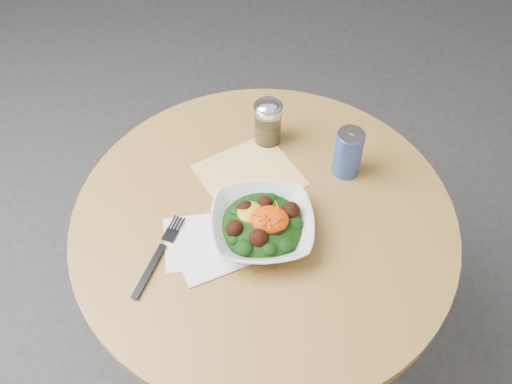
{
  "coord_description": "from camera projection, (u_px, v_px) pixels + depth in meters",
  "views": [
    {
      "loc": [
        0.01,
        -0.79,
        1.82
      ],
      "look_at": [
        -0.02,
        0.03,
        0.81
      ],
      "focal_mm": 40.0,
      "sensor_mm": 36.0,
      "label": 1
    }
  ],
  "objects": [
    {
      "name": "table",
      "position": [
        263.0,
        262.0,
        1.48
      ],
      "size": [
        0.9,
        0.9,
        0.75
      ],
      "color": "black",
      "rests_on": "ground"
    },
    {
      "name": "spice_shaker",
      "position": [
        268.0,
        122.0,
        1.43
      ],
      "size": [
        0.07,
        0.07,
        0.13
      ],
      "color": "silver",
      "rests_on": "table"
    },
    {
      "name": "paper_napkins",
      "position": [
        203.0,
        245.0,
        1.27
      ],
      "size": [
        0.21,
        0.21,
        0.0
      ],
      "color": "white",
      "rests_on": "table"
    },
    {
      "name": "cloth_napkin",
      "position": [
        249.0,
        175.0,
        1.4
      ],
      "size": [
        0.3,
        0.29,
        0.0
      ],
      "primitive_type": "cube",
      "rotation": [
        0.0,
        0.0,
        0.57
      ],
      "color": "orange",
      "rests_on": "table"
    },
    {
      "name": "ground",
      "position": [
        262.0,
        349.0,
        1.91
      ],
      "size": [
        6.0,
        6.0,
        0.0
      ],
      "primitive_type": "plane",
      "color": "#323234",
      "rests_on": "ground"
    },
    {
      "name": "salad_bowl",
      "position": [
        262.0,
        225.0,
        1.27
      ],
      "size": [
        0.25,
        0.25,
        0.09
      ],
      "color": "silver",
      "rests_on": "table"
    },
    {
      "name": "fork",
      "position": [
        160.0,
        253.0,
        1.26
      ],
      "size": [
        0.09,
        0.22,
        0.0
      ],
      "color": "black",
      "rests_on": "table"
    },
    {
      "name": "beverage_can",
      "position": [
        348.0,
        153.0,
        1.37
      ],
      "size": [
        0.07,
        0.07,
        0.13
      ],
      "color": "#0D2997",
      "rests_on": "table"
    }
  ]
}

